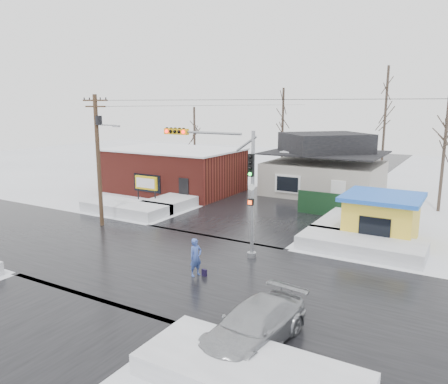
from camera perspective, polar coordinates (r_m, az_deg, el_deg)
The scene contains 22 objects.
ground at distance 24.24m, azimuth -8.23°, elevation -8.92°, with size 120.00×120.00×0.00m, color white.
road_ns at distance 24.23m, azimuth -8.23°, elevation -8.90°, with size 10.00×120.00×0.02m, color black.
road_ew at distance 24.23m, azimuth -8.23°, elevation -8.90°, with size 120.00×10.00×0.02m, color black.
snowbank_nw at distance 34.86m, azimuth -12.70°, elevation -2.05°, with size 7.00×3.00×0.80m, color white.
snowbank_ne at distance 26.47m, azimuth 17.43°, elevation -6.65°, with size 7.00×3.00×0.80m, color white.
snowbank_se at distance 14.38m, azimuth 3.47°, elevation -22.62°, with size 7.00×3.00×0.70m, color white.
snowbank_nside_w at distance 37.39m, azimuth -5.23°, elevation -0.90°, with size 3.00×8.00×0.80m, color white.
snowbank_nside_e at distance 31.58m, azimuth 15.98°, elevation -3.63°, with size 3.00×8.00×0.80m, color white.
traffic_signal at distance 24.11m, azimuth 0.40°, elevation 2.27°, with size 6.05×0.68×7.00m.
utility_pole at distance 30.87m, azimuth -16.05°, elevation 4.94°, with size 3.15×0.44×9.00m.
brick_building at distance 42.58m, azimuth -6.54°, elevation 2.89°, with size 12.20×8.20×4.12m.
marquee_sign at distance 36.37m, azimuth -10.14°, elevation 1.06°, with size 2.20×0.21×2.55m.
house at distance 41.92m, azimuth 13.00°, elevation 3.29°, with size 10.40×8.40×5.76m.
kiosk at distance 28.92m, azimuth 19.88°, elevation -3.09°, with size 4.60×4.60×2.88m.
fence at distance 33.46m, azimuth 16.06°, elevation -1.91°, with size 8.00×0.12×1.80m, color black.
tree_far_left at distance 47.34m, azimuth 7.73°, elevation 10.87°, with size 3.00×3.00×10.00m.
tree_far_mid at distance 46.42m, azimuth 20.51°, elevation 12.21°, with size 3.00×3.00×12.00m.
tree_far_right at distance 37.75m, azimuth 27.13°, elevation 8.37°, with size 3.00×3.00×9.00m.
tree_far_west at distance 50.41m, azimuth -3.90°, elevation 9.17°, with size 3.00×3.00×8.00m.
pedestrian at distance 21.79m, azimuth -3.72°, elevation -8.54°, with size 0.69×0.45×1.90m, color #3D57AC.
car at distance 16.09m, azimuth 3.97°, elevation -17.03°, with size 2.05×5.05×1.47m, color #A0A2A6.
shopping_bag at distance 21.94m, azimuth -2.59°, elevation -10.54°, with size 0.28×0.12×0.35m, color black.
Camera 1 is at (14.31, -17.66, 8.42)m, focal length 35.00 mm.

